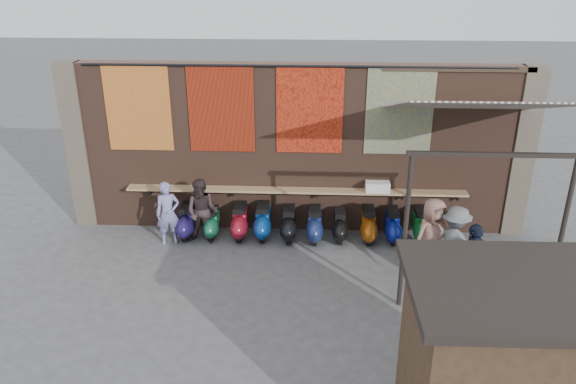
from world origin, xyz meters
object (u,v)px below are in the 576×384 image
object	(u,v)px
scooter_stool_2	(240,222)
market_stall	(506,379)
shopper_navy	(472,261)
diner_left	(168,213)
diner_right	(202,212)
shelf_box	(378,187)
scooter_stool_0	(187,221)
scooter_stool_5	(315,225)
scooter_stool_4	(289,224)
scooter_stool_3	(263,222)
scooter_stool_8	(392,226)
scooter_stool_6	(340,226)
scooter_stool_9	(421,226)
scooter_stool_7	(368,225)
scooter_stool_1	(212,223)
shopper_tan	(431,237)
shopper_grey	(454,244)

from	to	relation	value
scooter_stool_2	market_stall	world-z (taller)	market_stall
shopper_navy	market_stall	xyz separation A→B (m)	(-0.61, -3.81, 0.50)
diner_left	market_stall	bearing A→B (deg)	-63.73
diner_left	diner_right	xyz separation A→B (m)	(0.78, 0.06, 0.03)
shelf_box	scooter_stool_0	distance (m)	4.57
scooter_stool_5	shelf_box	bearing A→B (deg)	13.49
scooter_stool_0	scooter_stool_4	xyz separation A→B (m)	(2.43, -0.02, -0.00)
scooter_stool_3	scooter_stool_8	bearing A→B (deg)	-0.32
scooter_stool_0	diner_left	size ratio (longest dim) A/B	0.54
scooter_stool_5	scooter_stool_6	world-z (taller)	scooter_stool_5
scooter_stool_9	shopper_navy	world-z (taller)	shopper_navy
scooter_stool_5	diner_left	size ratio (longest dim) A/B	0.55
scooter_stool_0	scooter_stool_7	distance (m)	4.29
diner_left	market_stall	size ratio (longest dim) A/B	0.58
scooter_stool_5	scooter_stool_8	size ratio (longest dim) A/B	1.02
scooter_stool_7	scooter_stool_9	size ratio (longest dim) A/B	0.98
scooter_stool_2	scooter_stool_3	world-z (taller)	scooter_stool_3
scooter_stool_5	scooter_stool_7	world-z (taller)	same
scooter_stool_1	scooter_stool_8	xyz separation A→B (m)	(4.25, 0.01, 0.04)
scooter_stool_2	shopper_tan	bearing A→B (deg)	-19.07
scooter_stool_8	shopper_grey	world-z (taller)	shopper_grey
scooter_stool_4	scooter_stool_9	world-z (taller)	scooter_stool_9
shopper_tan	diner_right	bearing A→B (deg)	137.53
scooter_stool_5	scooter_stool_9	size ratio (longest dim) A/B	0.98
scooter_stool_3	scooter_stool_8	distance (m)	3.04
shelf_box	market_stall	xyz separation A→B (m)	(0.98, -6.40, 0.06)
shelf_box	scooter_stool_5	distance (m)	1.71
shelf_box	scooter_stool_5	size ratio (longest dim) A/B	0.68
shelf_box	shopper_navy	distance (m)	3.07
scooter_stool_0	scooter_stool_2	bearing A→B (deg)	1.13
scooter_stool_0	shopper_tan	distance (m)	5.64
scooter_stool_3	shopper_tan	xyz separation A→B (m)	(3.63, -1.46, 0.45)
scooter_stool_2	shopper_grey	world-z (taller)	shopper_grey
shelf_box	scooter_stool_4	xyz separation A→B (m)	(-2.05, -0.32, -0.86)
scooter_stool_6	market_stall	bearing A→B (deg)	-73.31
shelf_box	shopper_tan	bearing A→B (deg)	-60.66
scooter_stool_1	scooter_stool_4	distance (m)	1.83
scooter_stool_1	shopper_tan	world-z (taller)	shopper_tan
scooter_stool_9	shopper_grey	distance (m)	1.70
scooter_stool_8	shopper_tan	world-z (taller)	shopper_tan
scooter_stool_1	scooter_stool_5	xyz separation A→B (m)	(2.43, -0.07, 0.04)
scooter_stool_4	scooter_stool_7	size ratio (longest dim) A/B	0.99
scooter_stool_8	diner_right	bearing A→B (deg)	-176.12
scooter_stool_0	shelf_box	bearing A→B (deg)	3.76
scooter_stool_5	market_stall	distance (m)	6.58
market_stall	shelf_box	bearing A→B (deg)	98.13
shopper_navy	scooter_stool_8	bearing A→B (deg)	-104.63
shelf_box	diner_left	distance (m)	4.88
scooter_stool_0	scooter_stool_6	distance (m)	3.62
scooter_stool_8	shopper_tan	distance (m)	1.63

